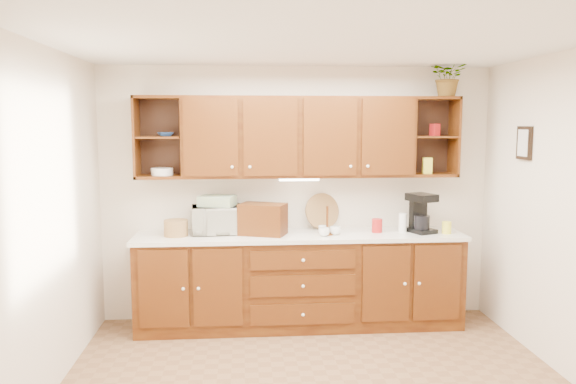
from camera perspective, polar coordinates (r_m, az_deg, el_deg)
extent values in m
plane|color=white|center=(4.07, 3.38, 15.09)|extent=(4.00, 4.00, 0.00)
plane|color=beige|center=(5.81, 0.92, -0.18)|extent=(4.00, 0.00, 4.00)
plane|color=beige|center=(4.31, -24.19, -3.34)|extent=(0.00, 3.50, 3.50)
cube|color=#341305|center=(5.69, 1.20, -9.09)|extent=(3.20, 0.60, 0.90)
cube|color=white|center=(5.57, 1.22, -4.46)|extent=(3.24, 0.64, 0.04)
cube|color=#341305|center=(5.60, 1.10, 5.60)|extent=(2.30, 0.33, 0.80)
cube|color=black|center=(5.79, -12.79, 5.48)|extent=(0.45, 0.02, 0.80)
cube|color=black|center=(6.04, 14.10, 5.50)|extent=(0.45, 0.02, 0.80)
cube|color=#341305|center=(5.64, -13.02, 5.43)|extent=(0.43, 0.30, 0.02)
cube|color=#341305|center=(5.90, 14.57, 5.45)|extent=(0.43, 0.30, 0.02)
cube|color=#341305|center=(5.90, 14.69, 9.19)|extent=(0.45, 0.33, 0.03)
cube|color=white|center=(5.58, 1.14, 1.27)|extent=(0.40, 0.05, 0.02)
cube|color=black|center=(5.51, 22.88, 4.61)|extent=(0.03, 0.24, 0.30)
cylinder|color=#AA8247|center=(5.55, -11.31, -3.60)|extent=(0.30, 0.30, 0.16)
imported|color=beige|center=(5.61, -7.18, -2.80)|extent=(0.53, 0.38, 0.27)
cube|color=#D3D865|center=(5.58, -7.21, -0.90)|extent=(0.39, 0.33, 0.10)
cylinder|color=black|center=(5.52, -6.22, -2.74)|extent=(0.08, 0.08, 0.31)
cylinder|color=#AA8247|center=(5.84, 3.49, -3.65)|extent=(0.38, 0.20, 0.37)
cube|color=#341305|center=(5.50, -2.57, -2.78)|extent=(0.50, 0.41, 0.31)
cylinder|color=#341305|center=(5.50, 4.01, -2.90)|extent=(0.02, 0.02, 0.29)
cylinder|color=#341305|center=(5.52, 4.00, -4.28)|extent=(0.11, 0.11, 0.02)
imported|color=white|center=(5.52, 4.79, -3.93)|extent=(0.11, 0.11, 0.08)
imported|color=white|center=(5.58, 3.54, -3.81)|extent=(0.11, 0.11, 0.08)
imported|color=white|center=(5.45, 3.67, -4.07)|extent=(0.11, 0.11, 0.08)
cylinder|color=#AE1919|center=(5.69, 9.04, -3.40)|extent=(0.13, 0.13, 0.14)
cylinder|color=white|center=(5.74, 11.57, -3.08)|extent=(0.10, 0.10, 0.19)
cylinder|color=yellow|center=(5.78, 15.81, -3.51)|extent=(0.11, 0.11, 0.12)
cube|color=black|center=(5.78, 13.34, -3.82)|extent=(0.30, 0.33, 0.04)
cube|color=black|center=(5.85, 13.07, -2.03)|extent=(0.20, 0.13, 0.33)
cube|color=black|center=(5.73, 13.43, -0.54)|extent=(0.30, 0.33, 0.07)
cylinder|color=black|center=(5.75, 13.43, -3.04)|extent=(0.21, 0.21, 0.15)
imported|color=navy|center=(5.61, -12.35, 5.74)|extent=(0.21, 0.21, 0.04)
cylinder|color=white|center=(5.65, -12.67, 2.04)|extent=(0.25, 0.25, 0.07)
cube|color=yellow|center=(5.86, 13.96, 2.62)|extent=(0.10, 0.08, 0.16)
cube|color=#AE1919|center=(5.90, 14.69, 6.14)|extent=(0.10, 0.10, 0.12)
imported|color=#999999|center=(5.90, 16.03, 11.20)|extent=(0.44, 0.41, 0.39)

